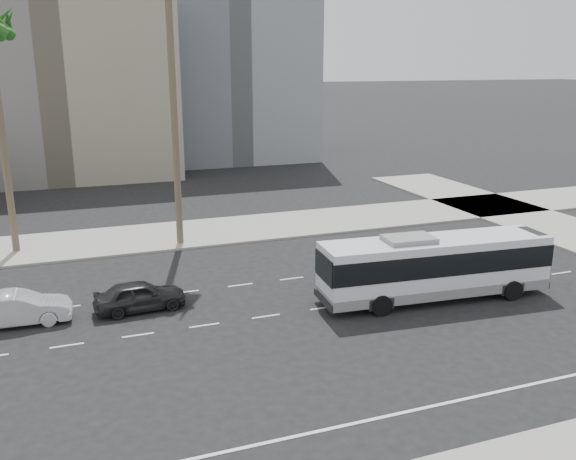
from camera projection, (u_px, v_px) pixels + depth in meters
name	position (u px, v px, depth m)	size (l,w,h in m)	color
ground	(323.00, 308.00, 29.88)	(700.00, 700.00, 0.00)	black
sidewalk_north	(239.00, 229.00, 43.88)	(120.00, 7.00, 0.15)	gray
midrise_beige_west	(53.00, 90.00, 64.20)	(24.00, 18.00, 18.00)	slate
midrise_gray_center	(219.00, 53.00, 76.11)	(20.00, 20.00, 26.00)	slate
highrise_right	(201.00, 3.00, 243.55)	(26.00, 26.00, 70.00)	slate
highrise_far	(240.00, 22.00, 280.33)	(22.00, 22.00, 60.00)	slate
city_bus	(435.00, 265.00, 30.67)	(12.13, 3.56, 3.44)	silver
car_a	(140.00, 296.00, 29.48)	(4.40, 1.77, 1.50)	black
car_b	(18.00, 309.00, 27.87)	(4.68, 1.63, 1.54)	#B8B9BE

